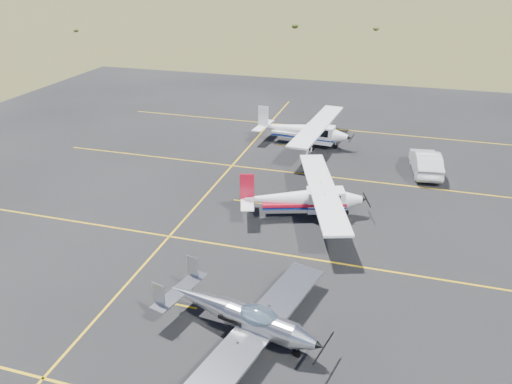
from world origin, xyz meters
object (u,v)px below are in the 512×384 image
at_px(aircraft_cessna, 304,198).
at_px(sedan, 426,162).
at_px(aircraft_plain, 304,130).
at_px(aircraft_low_wing, 244,317).

relative_size(aircraft_cessna, sedan, 2.16).
bearing_deg(aircraft_plain, aircraft_low_wing, -79.34).
distance_m(aircraft_plain, sedan, 10.34).
height_order(aircraft_cessna, sedan, aircraft_cessna).
xyz_separation_m(aircraft_low_wing, aircraft_cessna, (0.22, 11.21, 0.24)).
height_order(aircraft_cessna, aircraft_plain, aircraft_plain).
xyz_separation_m(aircraft_low_wing, aircraft_plain, (-2.35, 23.65, 0.30)).
bearing_deg(aircraft_low_wing, sedan, 83.38).
xyz_separation_m(aircraft_cessna, aircraft_plain, (-2.57, 12.44, 0.06)).
bearing_deg(aircraft_low_wing, aircraft_cessna, 102.31).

